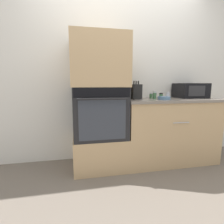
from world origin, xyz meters
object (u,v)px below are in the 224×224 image
(knife_block, at_px, (136,92))
(condiment_jar_back, at_px, (161,96))
(wall_oven, at_px, (99,112))
(microwave, at_px, (190,91))
(condiment_jar_near, at_px, (151,95))
(condiment_jar_far, at_px, (155,95))
(bowl, at_px, (164,98))
(condiment_jar_mid, at_px, (168,95))

(knife_block, xyz_separation_m, condiment_jar_back, (0.39, 0.05, -0.06))
(wall_oven, height_order, microwave, microwave)
(knife_block, relative_size, condiment_jar_near, 3.00)
(condiment_jar_far, bearing_deg, wall_oven, 178.79)
(knife_block, relative_size, condiment_jar_far, 2.31)
(wall_oven, xyz_separation_m, condiment_jar_far, (0.75, -0.02, 0.21))
(wall_oven, distance_m, bowl, 0.86)
(knife_block, xyz_separation_m, bowl, (0.33, -0.15, -0.08))
(wall_oven, bearing_deg, bowl, -8.76)
(condiment_jar_near, xyz_separation_m, condiment_jar_mid, (0.19, -0.13, 0.01))
(condiment_jar_near, bearing_deg, condiment_jar_mid, -33.97)
(microwave, relative_size, condiment_jar_mid, 4.50)
(microwave, xyz_separation_m, bowl, (-0.54, -0.23, -0.09))
(condiment_jar_near, height_order, condiment_jar_far, condiment_jar_far)
(wall_oven, xyz_separation_m, microwave, (1.38, 0.10, 0.26))
(microwave, bearing_deg, condiment_jar_far, -169.38)
(bowl, bearing_deg, condiment_jar_far, 125.75)
(condiment_jar_near, xyz_separation_m, condiment_jar_far, (-0.00, -0.12, 0.01))
(knife_block, relative_size, bowl, 1.50)
(microwave, bearing_deg, condiment_jar_back, -176.13)
(knife_block, bearing_deg, wall_oven, -177.43)
(microwave, xyz_separation_m, condiment_jar_near, (-0.62, 0.01, -0.07))
(condiment_jar_mid, bearing_deg, knife_block, 174.28)
(knife_block, xyz_separation_m, condiment_jar_near, (0.26, 0.08, -0.06))
(microwave, height_order, bowl, microwave)
(condiment_jar_back, bearing_deg, condiment_jar_near, 164.07)
(knife_block, relative_size, condiment_jar_back, 3.17)
(condiment_jar_far, height_order, condiment_jar_back, condiment_jar_far)
(wall_oven, relative_size, bowl, 4.10)
(condiment_jar_back, bearing_deg, knife_block, -173.34)
(knife_block, bearing_deg, condiment_jar_far, -8.67)
(knife_block, relative_size, condiment_jar_mid, 2.63)
(knife_block, distance_m, bowl, 0.37)
(wall_oven, height_order, condiment_jar_near, wall_oven)
(wall_oven, xyz_separation_m, condiment_jar_mid, (0.95, -0.02, 0.20))
(condiment_jar_near, xyz_separation_m, condiment_jar_back, (0.14, -0.04, -0.00))
(condiment_jar_back, bearing_deg, microwave, 3.87)
(bowl, height_order, condiment_jar_far, condiment_jar_far)
(condiment_jar_mid, xyz_separation_m, condiment_jar_far, (-0.19, 0.01, 0.01))
(wall_oven, bearing_deg, condiment_jar_far, -1.21)
(knife_block, height_order, condiment_jar_near, knife_block)
(microwave, height_order, condiment_jar_near, microwave)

